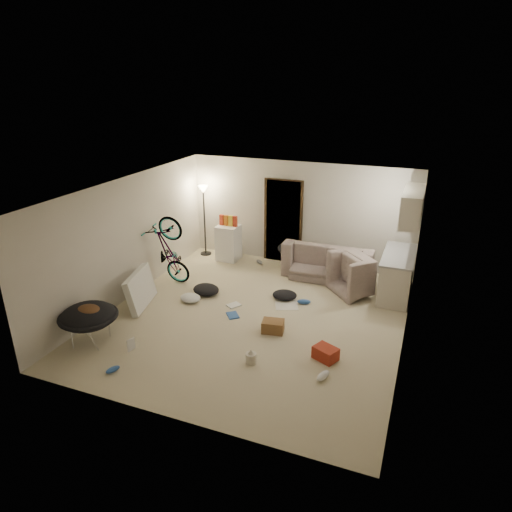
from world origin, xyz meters
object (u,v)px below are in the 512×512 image
at_px(floor_lamp, 204,205).
at_px(armchair, 363,277).
at_px(sofa, 328,264).
at_px(saucer_chair, 89,321).
at_px(bicycle, 170,265).
at_px(mini_fridge, 229,243).
at_px(drink_case_b, 326,353).
at_px(tv_box, 140,289).
at_px(kitchen_counter, 397,276).
at_px(drink_case_a, 273,326).
at_px(juicer, 251,357).

xyz_separation_m(floor_lamp, armchair, (4.15, -0.73, -0.99)).
xyz_separation_m(sofa, armchair, (0.87, -0.53, 0.02)).
bearing_deg(saucer_chair, bicycle, 90.00).
bearing_deg(mini_fridge, drink_case_b, -45.63).
bearing_deg(armchair, bicycle, 63.40).
bearing_deg(saucer_chair, mini_fridge, 82.20).
bearing_deg(tv_box, armchair, 15.96).
height_order(armchair, tv_box, tv_box).
bearing_deg(saucer_chair, armchair, 43.04).
relative_size(floor_lamp, saucer_chair, 1.80).
bearing_deg(drink_case_b, kitchen_counter, 98.90).
distance_m(armchair, drink_case_b, 2.81).
height_order(mini_fridge, tv_box, mini_fridge).
relative_size(mini_fridge, drink_case_a, 2.28).
xyz_separation_m(kitchen_counter, bicycle, (-4.73, -1.24, -0.01)).
height_order(floor_lamp, drink_case_a, floor_lamp).
relative_size(tv_box, drink_case_a, 2.79).
height_order(floor_lamp, kitchen_counter, floor_lamp).
xyz_separation_m(bicycle, juicer, (2.81, -2.18, -0.33)).
distance_m(sofa, armchair, 1.02).
bearing_deg(saucer_chair, kitchen_counter, 39.26).
relative_size(sofa, armchair, 2.08).
bearing_deg(tv_box, drink_case_b, -20.85).
distance_m(armchair, mini_fridge, 3.51).
height_order(kitchen_counter, drink_case_b, kitchen_counter).
distance_m(mini_fridge, juicer, 4.56).
xyz_separation_m(bicycle, tv_box, (0.00, -1.12, -0.07)).
relative_size(sofa, saucer_chair, 2.03).
height_order(saucer_chair, tv_box, tv_box).
xyz_separation_m(floor_lamp, juicer, (2.91, -4.07, -1.20)).
distance_m(mini_fridge, drink_case_a, 3.69).
relative_size(bicycle, saucer_chair, 1.63).
bearing_deg(drink_case_b, sofa, 127.20).
height_order(sofa, drink_case_b, sofa).
bearing_deg(sofa, bicycle, 27.78).
bearing_deg(kitchen_counter, juicer, -119.22).
relative_size(floor_lamp, bicycle, 1.10).
bearing_deg(juicer, kitchen_counter, 60.78).
height_order(kitchen_counter, saucer_chair, kitchen_counter).
relative_size(floor_lamp, kitchen_counter, 1.21).
bearing_deg(sofa, floor_lamp, -3.75).
height_order(bicycle, tv_box, bicycle).
bearing_deg(floor_lamp, drink_case_b, -41.31).
xyz_separation_m(tv_box, drink_case_b, (3.91, -0.50, -0.25)).
height_order(kitchen_counter, armchair, kitchen_counter).
bearing_deg(bicycle, saucer_chair, -179.64).
bearing_deg(juicer, drink_case_a, 89.58).
bearing_deg(drink_case_b, floor_lamp, 163.52).
bearing_deg(juicer, floor_lamp, 125.58).
xyz_separation_m(bicycle, saucer_chair, (0.00, -2.62, -0.01)).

